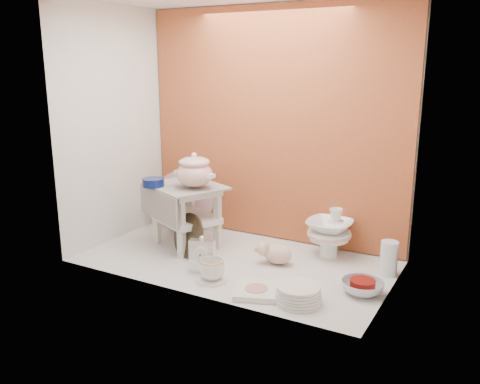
% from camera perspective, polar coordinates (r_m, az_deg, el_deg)
% --- Properties ---
extents(ground, '(1.80, 1.80, 0.00)m').
position_cam_1_polar(ground, '(3.03, -0.52, -7.76)').
color(ground, silver).
rests_on(ground, ground).
extents(niche_shell, '(1.86, 1.03, 1.53)m').
position_cam_1_polar(niche_shell, '(2.97, 1.18, 10.30)').
color(niche_shell, '#B24A2C').
rests_on(niche_shell, ground).
extents(step_stool, '(0.58, 0.55, 0.40)m').
position_cam_1_polar(step_stool, '(3.22, -6.07, -2.69)').
color(step_stool, silver).
rests_on(step_stool, ground).
extents(soup_tureen, '(0.29, 0.29, 0.22)m').
position_cam_1_polar(soup_tureen, '(3.06, -5.17, 2.45)').
color(soup_tureen, white).
rests_on(soup_tureen, step_stool).
extents(cobalt_bowl, '(0.17, 0.17, 0.05)m').
position_cam_1_polar(cobalt_bowl, '(3.16, -9.77, 1.08)').
color(cobalt_bowl, '#0A174F').
rests_on(cobalt_bowl, step_stool).
extents(floral_platter, '(0.41, 0.22, 0.42)m').
position_cam_1_polar(floral_platter, '(3.55, -6.38, -0.92)').
color(floral_platter, beige).
rests_on(floral_platter, ground).
extents(blue_white_vase, '(0.30, 0.30, 0.25)m').
position_cam_1_polar(blue_white_vase, '(3.49, -6.24, -2.67)').
color(blue_white_vase, silver).
rests_on(blue_white_vase, ground).
extents(lacquer_tray, '(0.29, 0.18, 0.26)m').
position_cam_1_polar(lacquer_tray, '(3.07, -5.86, -4.89)').
color(lacquer_tray, black).
rests_on(lacquer_tray, ground).
extents(mantel_clock, '(0.15, 0.09, 0.21)m').
position_cam_1_polar(mantel_clock, '(2.84, -4.29, -7.05)').
color(mantel_clock, silver).
rests_on(mantel_clock, ground).
extents(plush_pig, '(0.23, 0.16, 0.13)m').
position_cam_1_polar(plush_pig, '(2.96, 4.27, -6.95)').
color(plush_pig, '#D4AA95').
rests_on(plush_pig, ground).
extents(teacup_saucer, '(0.17, 0.17, 0.01)m').
position_cam_1_polar(teacup_saucer, '(2.77, -3.17, -9.87)').
color(teacup_saucer, white).
rests_on(teacup_saucer, ground).
extents(gold_rim_teacup, '(0.15, 0.15, 0.11)m').
position_cam_1_polar(gold_rim_teacup, '(2.74, -3.19, -8.71)').
color(gold_rim_teacup, white).
rests_on(gold_rim_teacup, teacup_saucer).
extents(lattice_dish, '(0.28, 0.28, 0.03)m').
position_cam_1_polar(lattice_dish, '(2.61, 1.86, -11.14)').
color(lattice_dish, white).
rests_on(lattice_dish, ground).
extents(dinner_plate_stack, '(0.27, 0.27, 0.09)m').
position_cam_1_polar(dinner_plate_stack, '(2.53, 6.61, -11.38)').
color(dinner_plate_stack, white).
rests_on(dinner_plate_stack, ground).
extents(crystal_bowl, '(0.27, 0.27, 0.07)m').
position_cam_1_polar(crystal_bowl, '(2.68, 13.66, -10.42)').
color(crystal_bowl, silver).
rests_on(crystal_bowl, ground).
extents(clear_glass_vase, '(0.13, 0.13, 0.19)m').
position_cam_1_polar(clear_glass_vase, '(2.92, 16.46, -7.19)').
color(clear_glass_vase, silver).
rests_on(clear_glass_vase, ground).
extents(porcelain_tower, '(0.36, 0.36, 0.31)m').
position_cam_1_polar(porcelain_tower, '(3.09, 10.05, -4.47)').
color(porcelain_tower, white).
rests_on(porcelain_tower, ground).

